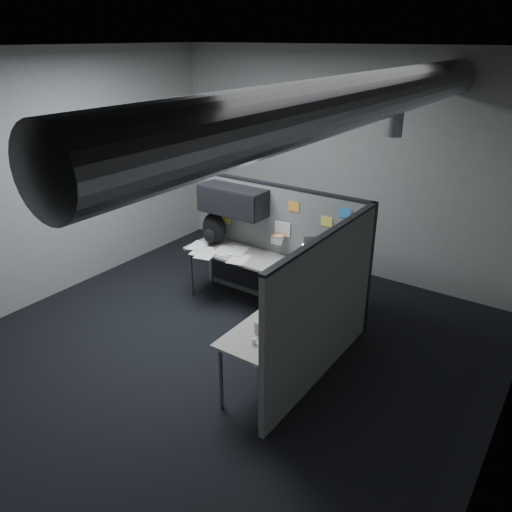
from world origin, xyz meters
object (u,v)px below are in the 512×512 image
Objects in this scene: phone at (286,317)px; backpack at (214,229)px; keyboard at (279,280)px; desk at (271,283)px; monitor at (322,261)px.

phone is 0.55× the size of backpack.
keyboard is 1.42m from backpack.
backpack is at bearing 162.70° from desk.
monitor is (0.56, 0.20, 0.35)m from desk.
backpack reaches higher than keyboard.
monitor is at bearing 116.64° from phone.
backpack is at bearing -177.16° from monitor.
keyboard is at bearing 146.04° from phone.
desk is 1.06m from phone.
desk is at bearing 150.49° from phone.
phone is at bearing -48.76° from desk.
phone is (0.13, -0.99, -0.20)m from monitor.
monitor is 1.32× the size of backpack.
backpack is at bearing 167.34° from phone.
keyboard is (-0.38, -0.32, -0.22)m from monitor.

